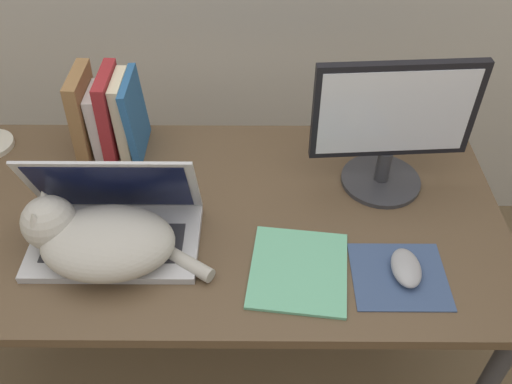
# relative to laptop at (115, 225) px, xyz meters

# --- Properties ---
(desk) EXTENTS (1.44, 0.70, 0.73)m
(desk) POSITION_rel_laptop_xyz_m (0.19, 0.08, -0.12)
(desk) COLOR brown
(desk) RESTS_ON ground_plane
(laptop) EXTENTS (0.38, 0.23, 0.22)m
(laptop) POSITION_rel_laptop_xyz_m (0.00, 0.00, 0.00)
(laptop) COLOR #B7B7BC
(laptop) RESTS_ON desk
(cat) EXTENTS (0.42, 0.20, 0.15)m
(cat) POSITION_rel_laptop_xyz_m (-0.02, -0.06, 0.02)
(cat) COLOR #B2ADA3
(cat) RESTS_ON desk
(external_monitor) EXTENTS (0.38, 0.20, 0.34)m
(external_monitor) POSITION_rel_laptop_xyz_m (0.63, 0.20, 0.13)
(external_monitor) COLOR #333338
(external_monitor) RESTS_ON desk
(mousepad) EXTENTS (0.20, 0.18, 0.00)m
(mousepad) POSITION_rel_laptop_xyz_m (0.63, -0.11, -0.04)
(mousepad) COLOR #384C75
(mousepad) RESTS_ON desk
(computer_mouse) EXTENTS (0.06, 0.11, 0.03)m
(computer_mouse) POSITION_rel_laptop_xyz_m (0.64, -0.10, -0.03)
(computer_mouse) COLOR #99999E
(computer_mouse) RESTS_ON mousepad
(book_row) EXTENTS (0.17, 0.17, 0.23)m
(book_row) POSITION_rel_laptop_xyz_m (-0.07, 0.33, 0.07)
(book_row) COLOR olive
(book_row) RESTS_ON desk
(notepad) EXTENTS (0.23, 0.25, 0.01)m
(notepad) POSITION_rel_laptop_xyz_m (0.41, -0.09, -0.04)
(notepad) COLOR #6BBC93
(notepad) RESTS_ON desk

